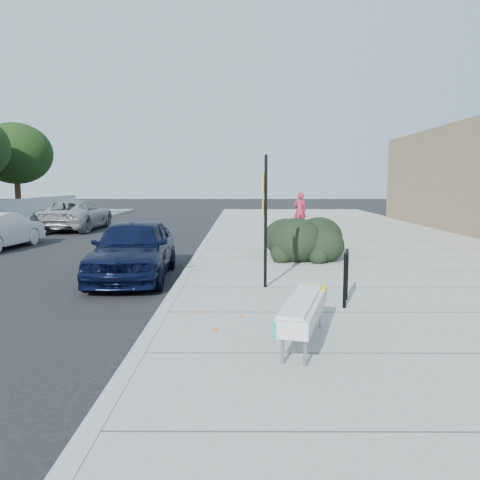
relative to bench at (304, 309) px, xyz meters
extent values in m
plane|color=black|center=(-2.29, 3.62, -0.66)|extent=(120.00, 120.00, 0.00)
cube|color=gray|center=(3.31, 8.62, -0.59)|extent=(11.20, 50.00, 0.15)
cube|color=#9E9E99|center=(-2.29, 8.62, -0.58)|extent=(0.22, 50.00, 0.17)
cylinder|color=#332114|center=(-14.79, 22.62, 0.54)|extent=(0.36, 0.36, 2.40)
ellipsoid|color=black|center=(-14.79, 22.62, 3.54)|extent=(4.40, 4.40, 3.74)
cylinder|color=gray|center=(-0.36, -0.74, -0.31)|extent=(0.05, 0.05, 0.41)
cylinder|color=gray|center=(-0.09, -0.82, -0.31)|extent=(0.05, 0.05, 0.41)
cylinder|color=gray|center=(0.09, 0.82, -0.31)|extent=(0.05, 0.05, 0.41)
cylinder|color=gray|center=(0.36, 0.74, -0.31)|extent=(0.05, 0.05, 0.41)
cylinder|color=gray|center=(-0.13, 0.04, -0.14)|extent=(0.48, 1.57, 0.04)
cylinder|color=gray|center=(0.14, -0.04, -0.14)|extent=(0.48, 1.57, 0.04)
cube|color=#B2B2B2|center=(0.00, 0.00, 0.01)|extent=(1.00, 2.17, 0.22)
cube|color=yellow|center=(0.24, 0.81, 0.13)|extent=(0.54, 0.53, 0.02)
cube|color=teal|center=(-0.46, -0.87, 0.01)|extent=(0.12, 0.25, 0.20)
cylinder|color=black|center=(1.00, 1.93, -0.02)|extent=(0.07, 0.07, 0.98)
cylinder|color=black|center=(1.17, 2.54, -0.02)|extent=(0.07, 0.07, 0.98)
cylinder|color=black|center=(1.08, 2.23, 0.47)|extent=(0.23, 0.63, 0.07)
cube|color=black|center=(-0.36, 3.62, 0.93)|extent=(0.07, 0.07, 2.87)
cube|color=yellow|center=(-0.42, 3.63, 1.75)|extent=(0.05, 0.33, 0.46)
cube|color=yellow|center=(-0.42, 3.63, 1.23)|extent=(0.05, 0.31, 0.35)
ellipsoid|color=black|center=(1.11, 8.46, 0.19)|extent=(2.98, 4.12, 1.40)
imported|color=black|center=(-3.62, 5.29, 0.11)|extent=(2.03, 4.62, 1.55)
imported|color=#939698|center=(-9.42, 17.55, 0.11)|extent=(2.58, 5.53, 1.53)
imported|color=maroon|center=(2.01, 16.86, 0.38)|extent=(0.71, 0.52, 1.79)
camera|label=1|loc=(-0.87, -6.43, 1.77)|focal=35.00mm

